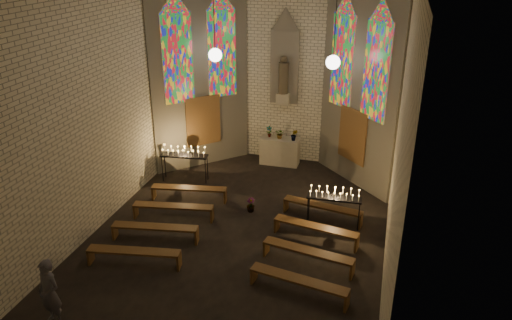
# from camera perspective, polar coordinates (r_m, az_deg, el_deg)

# --- Properties ---
(floor) EXTENTS (12.00, 12.00, 0.00)m
(floor) POSITION_cam_1_polar(r_m,az_deg,el_deg) (13.91, -2.49, -9.37)
(floor) COLOR black
(floor) RESTS_ON ground
(room) EXTENTS (8.22, 12.43, 7.00)m
(room) POSITION_cam_1_polar(r_m,az_deg,el_deg) (15.36, 1.19, 9.18)
(room) COLOR beige
(room) RESTS_ON ground
(altar) EXTENTS (1.40, 0.60, 1.00)m
(altar) POSITION_cam_1_polar(r_m,az_deg,el_deg) (18.33, 2.74, 1.04)
(altar) COLOR beige
(altar) RESTS_ON ground
(flower_vase_left) EXTENTS (0.25, 0.20, 0.42)m
(flower_vase_left) POSITION_cam_1_polar(r_m,az_deg,el_deg) (18.18, 1.53, 3.27)
(flower_vase_left) COLOR #4C723F
(flower_vase_left) RESTS_ON altar
(flower_vase_center) EXTENTS (0.38, 0.35, 0.36)m
(flower_vase_center) POSITION_cam_1_polar(r_m,az_deg,el_deg) (18.05, 2.77, 3.00)
(flower_vase_center) COLOR #4C723F
(flower_vase_center) RESTS_ON altar
(flower_vase_right) EXTENTS (0.24, 0.20, 0.42)m
(flower_vase_right) POSITION_cam_1_polar(r_m,az_deg,el_deg) (17.89, 4.39, 2.87)
(flower_vase_right) COLOR #4C723F
(flower_vase_right) RESTS_ON altar
(aisle_flower_pot) EXTENTS (0.27, 0.27, 0.45)m
(aisle_flower_pot) POSITION_cam_1_polar(r_m,az_deg,el_deg) (15.24, -0.61, -5.15)
(aisle_flower_pot) COLOR #4C723F
(aisle_flower_pot) RESTS_ON ground
(votive_stand_left) EXTENTS (1.64, 0.59, 1.18)m
(votive_stand_left) POSITION_cam_1_polar(r_m,az_deg,el_deg) (16.99, -8.22, 0.77)
(votive_stand_left) COLOR black
(votive_stand_left) RESTS_ON ground
(votive_stand_right) EXTENTS (1.56, 0.44, 1.14)m
(votive_stand_right) POSITION_cam_1_polar(r_m,az_deg,el_deg) (14.35, 8.96, -4.01)
(votive_stand_right) COLOR black
(votive_stand_right) RESTS_ON ground
(pew_left_0) EXTENTS (2.40, 0.73, 0.46)m
(pew_left_0) POSITION_cam_1_polar(r_m,az_deg,el_deg) (15.94, -7.67, -3.38)
(pew_left_0) COLOR #543618
(pew_left_0) RESTS_ON ground
(pew_right_0) EXTENTS (2.40, 0.73, 0.46)m
(pew_right_0) POSITION_cam_1_polar(r_m,az_deg,el_deg) (14.92, 7.61, -5.41)
(pew_right_0) COLOR #543618
(pew_right_0) RESTS_ON ground
(pew_left_1) EXTENTS (2.40, 0.73, 0.46)m
(pew_left_1) POSITION_cam_1_polar(r_m,az_deg,el_deg) (14.99, -9.44, -5.40)
(pew_left_1) COLOR #543618
(pew_left_1) RESTS_ON ground
(pew_right_1) EXTENTS (2.40, 0.73, 0.46)m
(pew_right_1) POSITION_cam_1_polar(r_m,az_deg,el_deg) (13.90, 6.85, -7.77)
(pew_right_1) COLOR #543618
(pew_right_1) RESTS_ON ground
(pew_left_2) EXTENTS (2.40, 0.73, 0.46)m
(pew_left_2) POSITION_cam_1_polar(r_m,az_deg,el_deg) (14.07, -11.47, -7.69)
(pew_left_2) COLOR #543618
(pew_left_2) RESTS_ON ground
(pew_right_2) EXTENTS (2.40, 0.73, 0.46)m
(pew_right_2) POSITION_cam_1_polar(r_m,az_deg,el_deg) (12.90, 5.97, -10.49)
(pew_right_2) COLOR #543618
(pew_right_2) RESTS_ON ground
(pew_left_3) EXTENTS (2.40, 0.73, 0.46)m
(pew_left_3) POSITION_cam_1_polar(r_m,az_deg,el_deg) (13.19, -13.79, -10.27)
(pew_left_3) COLOR #543618
(pew_left_3) RESTS_ON ground
(pew_right_3) EXTENTS (2.40, 0.73, 0.46)m
(pew_right_3) POSITION_cam_1_polar(r_m,az_deg,el_deg) (11.94, 4.92, -13.66)
(pew_right_3) COLOR #543618
(pew_right_3) RESTS_ON ground
(visitor) EXTENTS (0.65, 0.50, 1.58)m
(visitor) POSITION_cam_1_polar(r_m,az_deg,el_deg) (11.75, -22.53, -13.88)
(visitor) COLOR #47464F
(visitor) RESTS_ON ground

